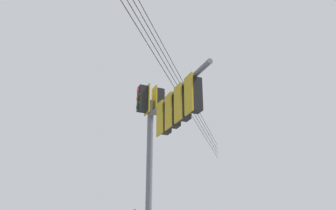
# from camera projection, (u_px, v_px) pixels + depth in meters

# --- Properties ---
(signal_mast_assembly) EXTENTS (4.10, 1.76, 7.18)m
(signal_mast_assembly) POSITION_uv_depth(u_px,v_px,m) (163.00, 131.00, 10.54)
(signal_mast_assembly) COLOR slate
(signal_mast_assembly) RESTS_ON ground
(overhead_wire_span) EXTENTS (30.45, 11.83, 1.76)m
(overhead_wire_span) POSITION_uv_depth(u_px,v_px,m) (163.00, 57.00, 14.32)
(overhead_wire_span) COLOR black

